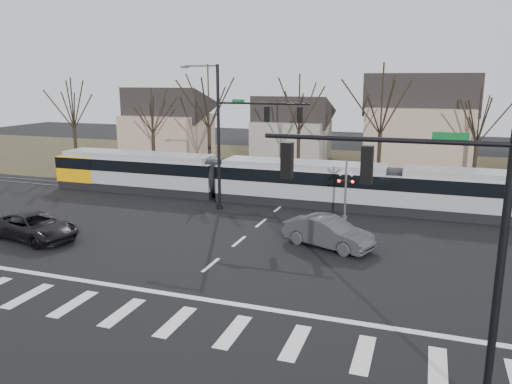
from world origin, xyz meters
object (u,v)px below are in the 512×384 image
(tram, at_px, (301,181))
(suv, at_px, (34,226))
(sedan, at_px, (328,232))
(rail_crossing_signal, at_px, (345,192))

(tram, bearing_deg, suv, -132.94)
(sedan, height_order, rail_crossing_signal, rail_crossing_signal)
(suv, bearing_deg, tram, -32.02)
(suv, bearing_deg, rail_crossing_signal, -46.93)
(sedan, xyz_separation_m, rail_crossing_signal, (-0.06, 6.06, 1.03))
(sedan, bearing_deg, tram, 43.79)
(sedan, relative_size, rail_crossing_signal, 1.37)
(rail_crossing_signal, bearing_deg, suv, -147.85)
(tram, xyz_separation_m, sedan, (3.91, -9.27, -0.89))
(tram, height_order, sedan, tram)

